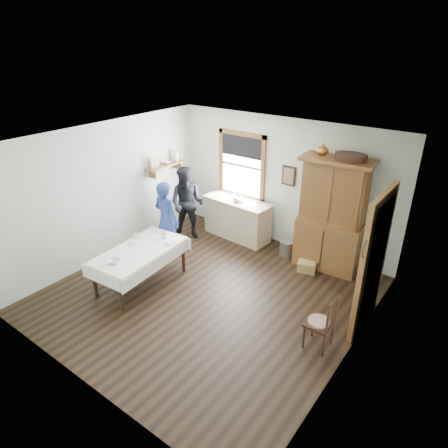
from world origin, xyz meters
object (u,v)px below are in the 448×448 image
object	(u,v)px
china_hutch	(331,216)
dining_table	(141,266)
wicker_basket	(307,267)
pail	(287,248)
work_counter	(237,219)
woman_blue	(167,223)
figure_dark	(187,206)
spindle_chair	(320,321)

from	to	relation	value
china_hutch	dining_table	size ratio (longest dim) A/B	1.26
wicker_basket	pail	bearing A→B (deg)	151.17
work_counter	woman_blue	distance (m)	1.71
pail	figure_dark	world-z (taller)	figure_dark
pail	woman_blue	distance (m)	2.51
wicker_basket	figure_dark	world-z (taller)	figure_dark
work_counter	dining_table	size ratio (longest dim) A/B	0.89
work_counter	china_hutch	distance (m)	2.23
spindle_chair	wicker_basket	distance (m)	2.08
work_counter	china_hutch	size ratio (longest dim) A/B	0.70
work_counter	figure_dark	size ratio (longest dim) A/B	1.03
work_counter	pail	distance (m)	1.32
work_counter	woman_blue	world-z (taller)	woman_blue
wicker_basket	figure_dark	xyz separation A→B (m)	(-2.79, -0.25, 0.65)
spindle_chair	pail	distance (m)	2.71
wicker_basket	woman_blue	bearing A→B (deg)	-155.67
woman_blue	figure_dark	distance (m)	0.93
spindle_chair	figure_dark	size ratio (longest dim) A/B	0.59
spindle_chair	figure_dark	distance (m)	4.13
dining_table	woman_blue	xyz separation A→B (m)	(-0.30, 1.01, 0.40)
dining_table	spindle_chair	size ratio (longest dim) A/B	1.95
spindle_chair	figure_dark	world-z (taller)	figure_dark
work_counter	wicker_basket	size ratio (longest dim) A/B	4.58
pail	figure_dark	bearing A→B (deg)	-164.54
china_hutch	woman_blue	world-z (taller)	china_hutch
work_counter	pail	world-z (taller)	work_counter
dining_table	figure_dark	world-z (taller)	figure_dark
china_hutch	wicker_basket	xyz separation A→B (m)	(-0.21, -0.39, -1.00)
china_hutch	figure_dark	xyz separation A→B (m)	(-3.00, -0.64, -0.34)
pail	wicker_basket	bearing A→B (deg)	-28.83
wicker_basket	spindle_chair	bearing A→B (deg)	-59.70
china_hutch	figure_dark	world-z (taller)	china_hutch
wicker_basket	figure_dark	bearing A→B (deg)	-174.81
work_counter	wicker_basket	world-z (taller)	work_counter
work_counter	spindle_chair	xyz separation A→B (m)	(2.95, -2.17, 0.00)
woman_blue	dining_table	bearing A→B (deg)	108.75
work_counter	dining_table	distance (m)	2.59
china_hutch	dining_table	world-z (taller)	china_hutch
spindle_chair	dining_table	bearing A→B (deg)	-173.05
dining_table	spindle_chair	distance (m)	3.31
work_counter	spindle_chair	size ratio (longest dim) A/B	1.73
work_counter	wicker_basket	bearing A→B (deg)	-8.09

